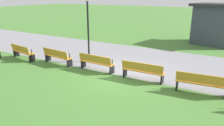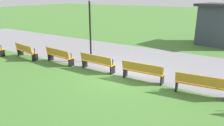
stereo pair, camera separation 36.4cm
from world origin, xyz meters
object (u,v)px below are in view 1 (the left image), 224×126
bench_2 (22,52)px  bench_6 (201,83)px  bench_5 (143,71)px  bench_4 (96,62)px  bench_3 (57,56)px  lamp_post (88,16)px  kiosk (216,24)px

bench_2 → bench_6: same height
bench_2 → bench_6: bearing=11.1°
bench_6 → bench_2: bearing=176.3°
bench_2 → bench_5: (7.60, 0.49, 0.00)m
bench_4 → bench_6: 5.08m
bench_2 → bench_4: size_ratio=1.02×
bench_2 → bench_3: size_ratio=1.01×
bench_3 → lamp_post: lamp_post is taller
bench_4 → kiosk: 10.88m
bench_5 → lamp_post: 4.51m
bench_2 → lamp_post: 4.65m
bench_2 → kiosk: kiosk is taller
bench_4 → kiosk: size_ratio=0.49×
bench_2 → bench_5: bearing=12.9°
bench_2 → bench_6: 10.14m
kiosk → bench_2: bearing=-119.1°
bench_4 → bench_6: same height
bench_3 → lamp_post: 2.81m
bench_3 → bench_5: bearing=7.4°
bench_4 → bench_5: (2.54, 0.00, 0.00)m
bench_3 → bench_4: (2.54, 0.16, 0.00)m
bench_3 → kiosk: kiosk is taller
lamp_post → bench_5: bearing=-16.4°
bench_6 → lamp_post: bearing=163.0°
bench_4 → bench_2: bearing=-172.6°
bench_6 → bench_3: bearing=174.5°
kiosk → lamp_post: bearing=-109.8°
lamp_post → bench_2: bearing=-157.1°
bench_4 → bench_5: bearing=1.8°
bench_4 → bench_6: size_ratio=0.99×
bench_6 → kiosk: 10.09m
bench_6 → bench_4: bearing=172.6°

